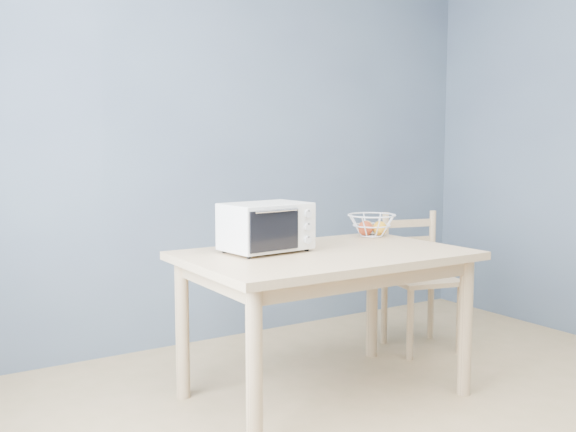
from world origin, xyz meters
TOP-DOWN VIEW (x-y plane):
  - room at (0.00, 0.00)m, footprint 4.01×4.51m
  - dining_table at (-0.08, 1.04)m, footprint 1.40×0.90m
  - toaster_oven at (-0.35, 1.19)m, footprint 0.45×0.35m
  - fruit_basket at (0.47, 1.35)m, footprint 0.36×0.36m
  - dining_chair at (0.91, 1.39)m, footprint 0.49×0.49m

SIDE VIEW (x-z plane):
  - dining_chair at x=0.91m, z-range -0.01..0.85m
  - dining_table at x=-0.08m, z-range 0.27..1.02m
  - fruit_basket at x=0.47m, z-range 0.75..0.88m
  - toaster_oven at x=-0.35m, z-range 0.76..1.00m
  - room at x=0.00m, z-range -0.01..2.61m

